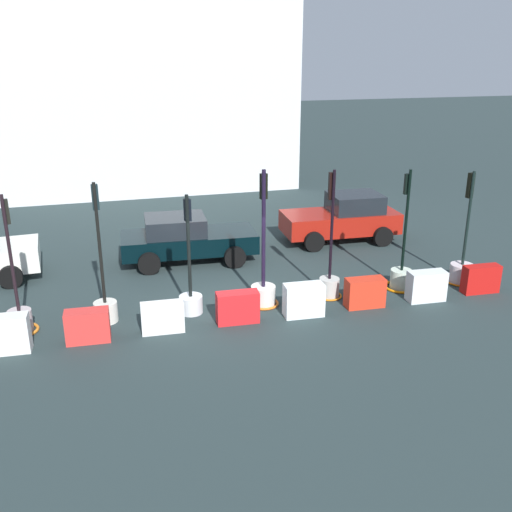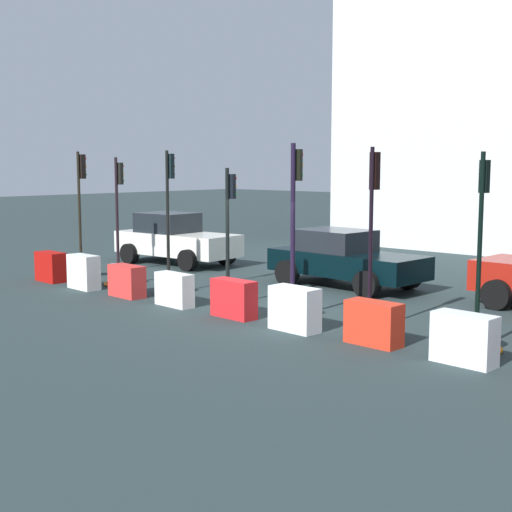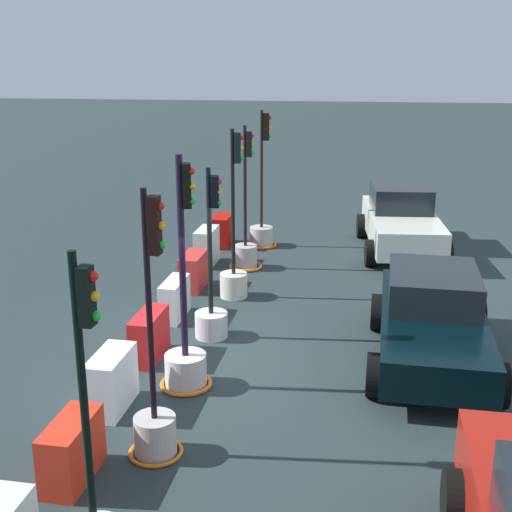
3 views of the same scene
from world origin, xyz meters
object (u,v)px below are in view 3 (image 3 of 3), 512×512
Objects in this scene: traffic_light_5 at (155,412)px; car_white_van at (401,220)px; construction_barrier_0 at (222,230)px; construction_barrier_1 at (207,247)px; construction_barrier_4 at (149,336)px; construction_barrier_6 at (72,451)px; construction_barrier_5 at (112,381)px; traffic_light_3 at (211,307)px; construction_barrier_3 at (175,299)px; traffic_light_2 at (234,268)px; traffic_light_4 at (186,352)px; construction_barrier_2 at (193,271)px; traffic_light_0 at (262,226)px; traffic_light_1 at (246,248)px; car_black_sedan at (432,319)px.

car_white_van is at bearing 159.21° from traffic_light_5.
construction_barrier_1 reaches higher than construction_barrier_0.
construction_barrier_4 is 1.03× the size of construction_barrier_6.
construction_barrier_5 is 0.24× the size of car_white_van.
traffic_light_3 is 3.03× the size of construction_barrier_3.
traffic_light_2 is 6.14m from traffic_light_5.
construction_barrier_3 is at bearing -162.52° from traffic_light_4.
car_white_van is at bearing 137.07° from traffic_light_2.
construction_barrier_5 is at bearing -138.49° from traffic_light_5.
construction_barrier_0 is 3.54m from construction_barrier_2.
construction_barrier_4 is (7.32, -1.07, -0.16)m from traffic_light_0.
traffic_light_2 is 1.69m from construction_barrier_3.
traffic_light_1 reaches higher than construction_barrier_4.
construction_barrier_0 is at bearing -88.25° from car_white_van.
construction_barrier_1 is at bearing -171.45° from traffic_light_4.
traffic_light_0 reaches higher than construction_barrier_1.
construction_barrier_4 is at bearing -162.42° from traffic_light_5.
traffic_light_1 reaches higher than construction_barrier_0.
car_white_van is at bearing 148.29° from traffic_light_3.
traffic_light_0 is at bearing 147.51° from construction_barrier_1.
traffic_light_2 reaches higher than construction_barrier_4.
traffic_light_0 is 1.10m from construction_barrier_0.
car_black_sedan is at bearing 55.25° from traffic_light_2.
construction_barrier_6 reaches higher than construction_barrier_3.
car_white_van reaches higher than construction_barrier_0.
car_white_van reaches higher than construction_barrier_4.
traffic_light_1 is at bearing -178.66° from traffic_light_2.
construction_barrier_3 is at bearing -105.57° from car_black_sedan.
car_white_van is at bearing -179.51° from car_black_sedan.
traffic_light_1 reaches higher than construction_barrier_6.
construction_barrier_6 is (10.80, 0.03, -0.02)m from construction_barrier_0.
construction_barrier_6 is 11.96m from car_white_van.
traffic_light_0 is 2.18m from construction_barrier_1.
traffic_light_1 is 3.29× the size of construction_barrier_5.
traffic_light_3 is 4.54m from construction_barrier_1.
construction_barrier_5 reaches higher than construction_barrier_0.
car_white_van is at bearing 138.53° from construction_barrier_3.
car_black_sedan is at bearing 82.71° from traffic_light_3.
construction_barrier_2 is at bearing -179.55° from construction_barrier_6.
traffic_light_0 is 1.01× the size of traffic_light_5.
traffic_light_0 reaches higher than construction_barrier_6.
traffic_light_4 reaches higher than traffic_light_1.
construction_barrier_4 is at bearing -40.46° from traffic_light_3.
construction_barrier_5 is at bearing -0.42° from construction_barrier_2.
traffic_light_1 is at bearing 25.72° from construction_barrier_0.
car_white_van is (-8.32, 3.94, 0.23)m from traffic_light_4.
traffic_light_4 is 3.48× the size of construction_barrier_6.
traffic_light_5 is (6.14, -0.06, -0.01)m from traffic_light_2.
construction_barrier_1 is at bearing -2.83° from construction_barrier_0.
construction_barrier_3 is (-2.85, -0.90, -0.21)m from traffic_light_4.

